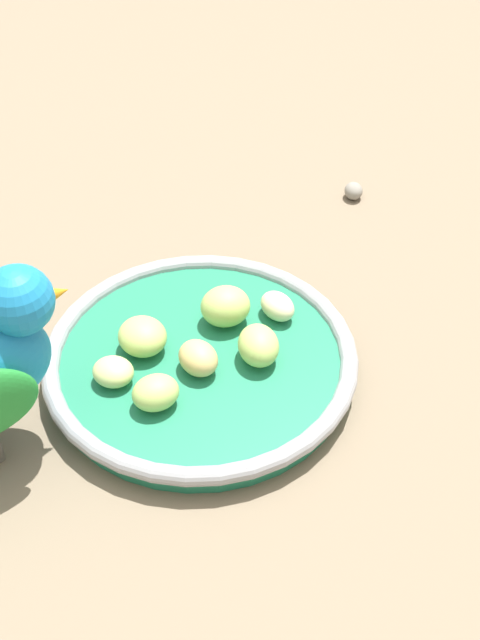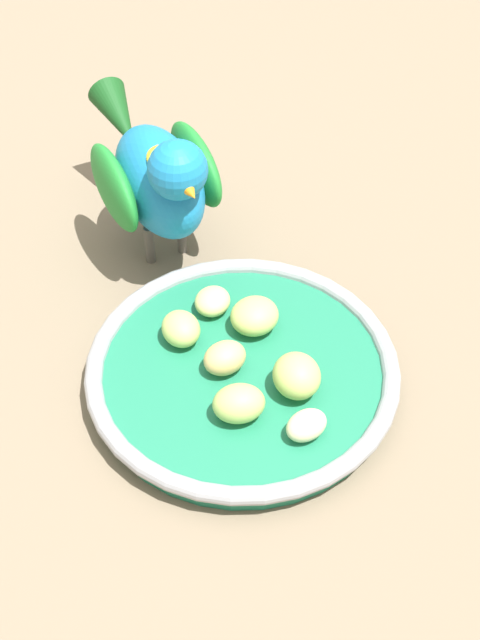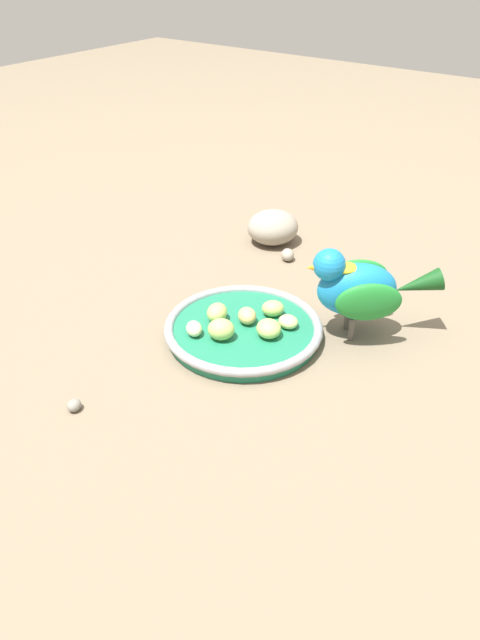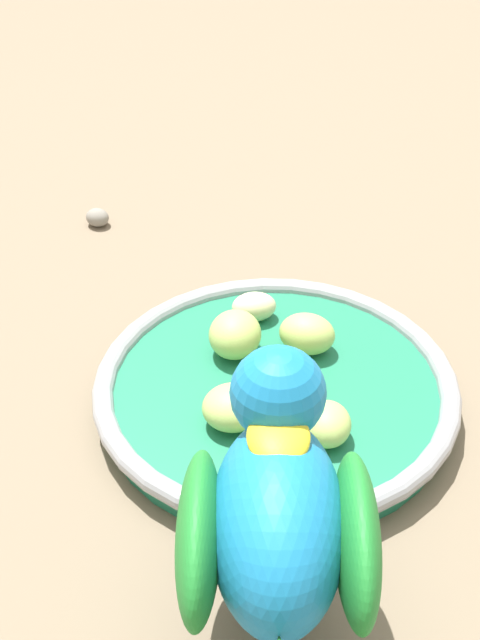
% 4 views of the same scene
% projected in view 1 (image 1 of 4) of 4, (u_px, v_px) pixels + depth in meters
% --- Properties ---
extents(ground_plane, '(4.00, 4.00, 0.00)m').
position_uv_depth(ground_plane, '(235.00, 372.00, 0.67)').
color(ground_plane, '#756651').
extents(feeding_bowl, '(0.24, 0.24, 0.03)m').
position_uv_depth(feeding_bowl, '(200.00, 361.00, 0.66)').
color(feeding_bowl, '#1E7251').
rests_on(feeding_bowl, ground_plane).
extents(apple_piece_0, '(0.05, 0.05, 0.03)m').
position_uv_depth(apple_piece_0, '(225.00, 306.00, 0.67)').
color(apple_piece_0, '#B2CC66').
rests_on(apple_piece_0, feeding_bowl).
extents(apple_piece_1, '(0.04, 0.04, 0.02)m').
position_uv_depth(apple_piece_1, '(198.00, 358.00, 0.63)').
color(apple_piece_1, tan).
rests_on(apple_piece_1, feeding_bowl).
extents(apple_piece_2, '(0.04, 0.04, 0.02)m').
position_uv_depth(apple_piece_2, '(277.00, 306.00, 0.68)').
color(apple_piece_2, beige).
rests_on(apple_piece_2, feeding_bowl).
extents(apple_piece_3, '(0.05, 0.05, 0.03)m').
position_uv_depth(apple_piece_3, '(142.00, 336.00, 0.65)').
color(apple_piece_3, '#B2CC66').
rests_on(apple_piece_3, feeding_bowl).
extents(apple_piece_4, '(0.04, 0.05, 0.03)m').
position_uv_depth(apple_piece_4, '(259.00, 343.00, 0.64)').
color(apple_piece_4, '#B2CC66').
rests_on(apple_piece_4, feeding_bowl).
extents(apple_piece_5, '(0.04, 0.04, 0.02)m').
position_uv_depth(apple_piece_5, '(156.00, 393.00, 0.61)').
color(apple_piece_5, '#B2CC66').
rests_on(apple_piece_5, feeding_bowl).
extents(apple_piece_6, '(0.03, 0.03, 0.02)m').
position_uv_depth(apple_piece_6, '(113.00, 372.00, 0.63)').
color(apple_piece_6, '#C6D17A').
rests_on(apple_piece_6, feeding_bowl).
extents(pebble_0, '(0.02, 0.02, 0.02)m').
position_uv_depth(pebble_0, '(354.00, 191.00, 0.83)').
color(pebble_0, gray).
rests_on(pebble_0, ground_plane).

